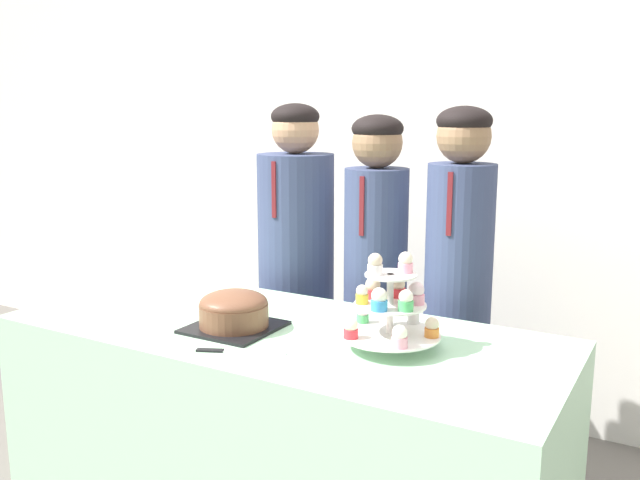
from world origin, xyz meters
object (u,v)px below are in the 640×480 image
(student_0, at_px, (296,291))
(student_1, at_px, (375,300))
(cake_knife, at_px, (226,351))
(cupcake_stand, at_px, (391,307))
(student_2, at_px, (457,308))
(round_cake, at_px, (234,310))

(student_0, height_order, student_1, student_0)
(cake_knife, xyz_separation_m, cupcake_stand, (0.39, 0.26, 0.12))
(cake_knife, bearing_deg, student_0, 85.25)
(cupcake_stand, distance_m, student_1, 0.73)
(cupcake_stand, xyz_separation_m, student_2, (-0.01, 0.62, -0.17))
(cake_knife, xyz_separation_m, student_1, (0.05, 0.88, -0.06))
(cake_knife, distance_m, student_0, 0.94)
(student_0, bearing_deg, student_1, -0.00)
(cupcake_stand, relative_size, student_1, 0.21)
(round_cake, xyz_separation_m, student_2, (0.49, 0.70, -0.10))
(cupcake_stand, relative_size, student_2, 0.20)
(student_2, bearing_deg, student_1, -180.00)
(student_1, bearing_deg, round_cake, -102.88)
(student_2, bearing_deg, cupcake_stand, -89.45)
(cupcake_stand, bearing_deg, student_1, 118.78)
(cake_knife, distance_m, cupcake_stand, 0.49)
(student_1, relative_size, student_2, 0.98)
(student_0, relative_size, student_2, 1.01)
(student_0, bearing_deg, round_cake, -73.72)
(cake_knife, relative_size, student_0, 0.17)
(round_cake, relative_size, cake_knife, 1.07)
(cake_knife, height_order, student_2, student_2)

